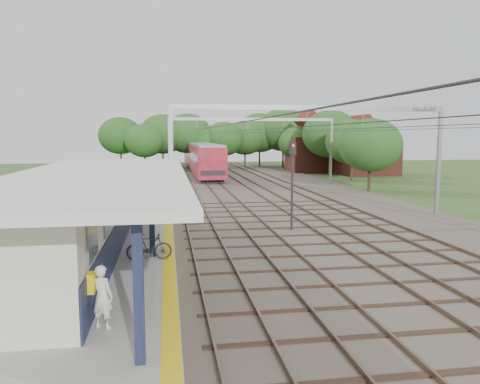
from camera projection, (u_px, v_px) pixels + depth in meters
ground at (349, 311)px, 13.88m from camera, size 160.00×160.00×0.00m
ballast_bed at (267, 191)px, 43.91m from camera, size 18.00×90.00×0.10m
platform at (128, 225)px, 26.44m from camera, size 5.00×52.00×0.35m
yellow_stripe at (168, 220)px, 26.76m from camera, size 0.45×52.00×0.01m
station_building at (79, 213)px, 19.14m from camera, size 3.41×18.00×3.40m
canopy at (102, 176)px, 18.13m from camera, size 6.40×20.00×3.44m
rail_tracks at (241, 190)px, 43.52m from camera, size 11.80×88.00×0.15m
catenary_system at (272, 132)px, 38.54m from camera, size 17.22×88.00×7.00m
tree_band at (228, 137)px, 69.91m from camera, size 31.72×30.88×8.82m
house_near at (367, 152)px, 61.87m from camera, size 7.00×6.12×7.89m
house_far at (317, 149)px, 66.95m from camera, size 8.00×6.12×8.66m
person at (102, 297)px, 11.72m from camera, size 0.71×0.61×1.64m
bicycle at (149, 247)px, 18.21m from camera, size 1.79×0.61×1.06m
train at (200, 156)px, 67.79m from camera, size 3.12×38.85×4.08m
signal_post at (292, 174)px, 24.96m from camera, size 0.38×0.33×4.81m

